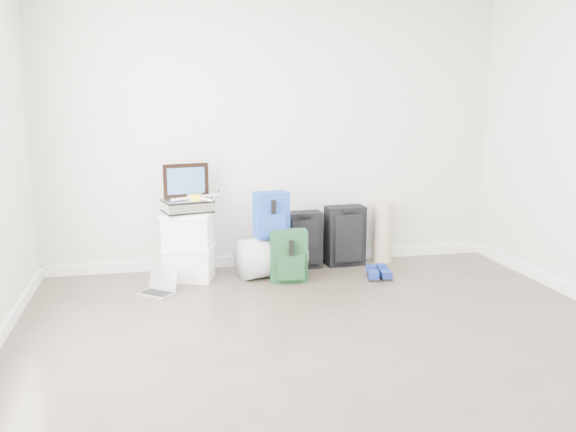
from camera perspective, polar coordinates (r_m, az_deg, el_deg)
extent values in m
plane|color=#3E342D|center=(3.93, 6.06, -14.09)|extent=(5.00, 5.00, 0.00)
cube|color=silver|center=(5.99, -1.19, 8.08)|extent=(4.50, 0.02, 2.70)
cube|color=white|center=(6.19, -1.12, -4.03)|extent=(4.50, 0.02, 0.10)
cube|color=white|center=(5.73, -9.22, -4.52)|extent=(0.50, 0.44, 0.27)
cube|color=white|center=(5.69, -9.27, -2.99)|extent=(0.52, 0.46, 0.04)
cube|color=white|center=(5.65, -9.32, -1.44)|extent=(0.50, 0.44, 0.27)
cube|color=white|center=(5.62, -9.37, 0.13)|extent=(0.52, 0.46, 0.04)
cube|color=#B2B2B7|center=(5.61, -9.40, 0.95)|extent=(0.48, 0.39, 0.12)
cube|color=black|center=(5.67, -9.52, 3.29)|extent=(0.42, 0.10, 0.31)
cube|color=#265D9B|center=(5.66, -9.51, 3.27)|extent=(0.34, 0.07, 0.24)
cube|color=gold|center=(5.58, -8.60, 1.79)|extent=(0.11, 0.11, 0.05)
cube|color=white|center=(5.65, -7.50, 1.93)|extent=(0.23, 0.14, 0.02)
cube|color=white|center=(5.69, -9.30, 1.95)|extent=(0.14, 0.23, 0.02)
cube|color=white|center=(5.51, -9.72, 1.64)|extent=(0.23, 0.14, 0.02)
cube|color=white|center=(5.47, -7.87, 1.63)|extent=(0.14, 0.23, 0.02)
cylinder|color=gray|center=(5.76, -1.59, -3.77)|extent=(0.69, 0.55, 0.37)
cube|color=#1935A8|center=(5.65, -1.58, 0.11)|extent=(0.33, 0.23, 0.43)
cube|color=#1935A8|center=(5.57, -1.38, -0.82)|extent=(0.23, 0.09, 0.20)
cube|color=black|center=(6.02, 1.38, -2.23)|extent=(0.36, 0.21, 0.56)
cube|color=black|center=(5.91, 1.65, -2.49)|extent=(0.27, 0.03, 0.45)
cube|color=black|center=(5.85, 1.65, 0.00)|extent=(0.11, 0.02, 0.02)
cube|color=#14391B|center=(5.59, 0.03, -3.72)|extent=(0.36, 0.24, 0.47)
cube|color=#14391B|center=(5.51, 0.28, -4.83)|extent=(0.25, 0.10, 0.22)
cube|color=black|center=(6.13, 5.34, -1.83)|extent=(0.39, 0.24, 0.60)
cube|color=black|center=(6.02, 5.69, -2.09)|extent=(0.29, 0.05, 0.48)
cube|color=black|center=(5.97, 5.73, 0.50)|extent=(0.13, 0.03, 0.03)
cube|color=black|center=(5.76, 7.97, -5.71)|extent=(0.16, 0.26, 0.02)
cube|color=#193698|center=(5.75, 7.98, -5.32)|extent=(0.15, 0.25, 0.06)
cube|color=black|center=(5.80, 8.99, -5.62)|extent=(0.12, 0.25, 0.02)
cube|color=#193698|center=(5.79, 9.00, -5.24)|extent=(0.11, 0.24, 0.06)
cylinder|color=tan|center=(6.30, 8.86, -1.51)|extent=(0.20, 0.20, 0.61)
cube|color=silver|center=(5.39, -12.22, -7.12)|extent=(0.35, 0.34, 0.01)
cube|color=black|center=(5.38, -12.22, -7.04)|extent=(0.28, 0.26, 0.00)
cube|color=black|center=(5.43, -11.58, -5.79)|extent=(0.23, 0.19, 0.19)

